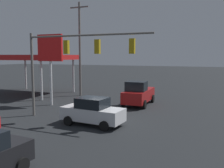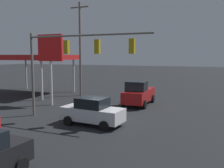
{
  "view_description": "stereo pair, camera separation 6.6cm",
  "coord_description": "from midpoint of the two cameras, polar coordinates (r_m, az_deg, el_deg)",
  "views": [
    {
      "loc": [
        -7.65,
        16.21,
        4.83
      ],
      "look_at": [
        0.0,
        -2.0,
        2.58
      ],
      "focal_mm": 40.0,
      "sensor_mm": 36.0,
      "label": 1
    },
    {
      "loc": [
        -7.71,
        16.19,
        4.83
      ],
      "look_at": [
        0.0,
        -2.0,
        2.58
      ],
      "focal_mm": 40.0,
      "sensor_mm": 36.0,
      "label": 2
    }
  ],
  "objects": [
    {
      "name": "price_sign",
      "position": [
        24.94,
        -14.03,
        7.13
      ],
      "size": [
        2.75,
        0.27,
        6.87
      ],
      "color": "silver",
      "rests_on": "ground"
    },
    {
      "name": "utility_pole",
      "position": [
        30.25,
        -7.43,
        8.33
      ],
      "size": [
        2.4,
        0.26,
        11.08
      ],
      "color": "slate",
      "rests_on": "ground"
    },
    {
      "name": "ground_plane",
      "position": [
        18.57,
        -2.52,
        -8.59
      ],
      "size": [
        200.0,
        200.0,
        0.0
      ],
      "primitive_type": "plane",
      "color": "black"
    },
    {
      "name": "traffic_signal_assembly",
      "position": [
        18.6,
        -8.94,
        6.85
      ],
      "size": [
        9.9,
        0.43,
        6.58
      ],
      "color": "slate",
      "rests_on": "ground"
    },
    {
      "name": "pickup_parked",
      "position": [
        24.6,
        5.97,
        -2.24
      ],
      "size": [
        2.33,
        5.23,
        2.4
      ],
      "rotation": [
        0.0,
        0.0,
        1.59
      ],
      "color": "maroon",
      "rests_on": "ground"
    },
    {
      "name": "sedan_waiting",
      "position": [
        17.58,
        -4.58,
        -6.28
      ],
      "size": [
        4.52,
        2.31,
        1.93
      ],
      "rotation": [
        0.0,
        0.0,
        -0.07
      ],
      "color": "silver",
      "rests_on": "ground"
    },
    {
      "name": "gas_station_canopy",
      "position": [
        33.1,
        -17.92,
        5.74
      ],
      "size": [
        9.25,
        7.83,
        4.93
      ],
      "color": "red",
      "rests_on": "ground"
    }
  ]
}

